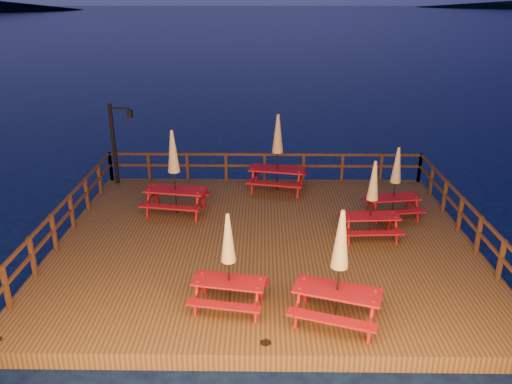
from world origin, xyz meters
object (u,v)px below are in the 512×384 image
(lamp_post, at_px, (117,137))
(picnic_table_2, at_px, (339,266))
(picnic_table_0, at_px, (372,199))
(picnic_table_1, at_px, (395,182))

(lamp_post, xyz_separation_m, picnic_table_2, (6.93, -8.40, -0.41))
(picnic_table_0, xyz_separation_m, picnic_table_1, (1.01, 1.44, -0.02))
(lamp_post, bearing_deg, picnic_table_1, -17.23)
(picnic_table_0, bearing_deg, picnic_table_1, 51.71)
(lamp_post, height_order, picnic_table_2, lamp_post)
(lamp_post, bearing_deg, picnic_table_2, -50.48)
(lamp_post, xyz_separation_m, picnic_table_1, (9.46, -2.93, -0.58))
(lamp_post, distance_m, picnic_table_2, 10.90)
(picnic_table_0, height_order, picnic_table_1, picnic_table_0)
(picnic_table_0, bearing_deg, picnic_table_2, -113.79)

